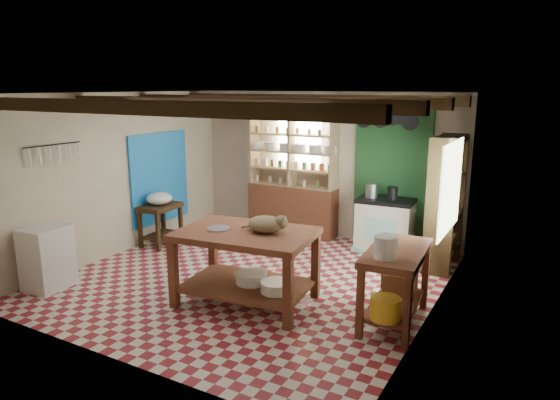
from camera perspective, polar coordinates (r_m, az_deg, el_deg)
The scene contains 30 objects.
floor at distance 7.25m, azimuth -3.37°, elevation -8.99°, with size 5.00×5.00×0.02m, color maroon.
ceiling at distance 6.73m, azimuth -3.67°, elevation 12.10°, with size 5.00×5.00×0.02m, color #444549.
wall_back at distance 9.04m, azimuth 5.10°, elevation 4.00°, with size 5.00×0.04×2.60m, color beige.
wall_front at distance 5.02m, azimuth -19.16°, elevation -3.92°, with size 5.00×0.04×2.60m, color beige.
wall_left at distance 8.47m, azimuth -17.91°, elevation 2.82°, with size 0.04×5.00×2.60m, color beige.
wall_right at distance 5.93m, azimuth 17.25°, elevation -1.25°, with size 0.04×5.00×2.60m, color beige.
ceiling_beams at distance 6.73m, azimuth -3.66°, elevation 11.08°, with size 5.00×3.80×0.15m, color #382713.
blue_wall_patch at distance 9.11m, azimuth -13.57°, elevation 2.48°, with size 0.04×1.40×1.60m, color blue.
green_wall_patch at distance 8.59m, azimuth 12.64°, elevation 2.93°, with size 1.30×0.04×2.30m, color #1F4F27.
window_back at distance 9.19m, azimuth 2.23°, elevation 6.70°, with size 0.90×0.02×0.80m, color silver.
window_right at distance 6.88m, azimuth 18.93°, elevation 1.37°, with size 0.02×1.30×1.20m, color silver.
utensil_rail at distance 7.60m, azimuth -24.46°, elevation 4.86°, with size 0.06×0.90×0.28m, color black.
pot_rack at distance 8.08m, azimuth 12.08°, elevation 9.00°, with size 0.86×0.12×0.36m, color black.
shelving_unit at distance 9.14m, azimuth 1.44°, elevation 2.88°, with size 1.70×0.34×2.20m, color tan.
tall_rack at distance 7.76m, azimuth 18.38°, elevation -0.35°, with size 0.40×0.86×2.00m, color #382713.
work_table at distance 6.34m, azimuth -3.88°, elevation -7.64°, with size 1.66×1.11×0.94m, color brown.
stove at distance 8.46m, azimuth 11.91°, elevation -2.79°, with size 0.91×0.61×0.89m, color beige.
prep_table at distance 8.86m, azimuth -13.47°, elevation -2.75°, with size 0.48×0.70×0.71m, color #382713.
white_cabinet at distance 7.47m, azimuth -25.08°, elevation -5.99°, with size 0.48×0.57×0.86m, color silver.
right_counter at distance 5.98m, azimuth 13.01°, elevation -9.55°, with size 0.62×1.23×0.88m, color brown.
cat at distance 6.10m, azimuth -1.65°, elevation -2.78°, with size 0.45×0.35×0.21m, color olive.
steel_tray at distance 6.31m, azimuth -7.01°, elevation -3.24°, with size 0.30×0.30×0.02m, color #AFAFB7.
basin_large at distance 6.42m, azimuth -3.26°, elevation -8.81°, with size 0.41×0.41×0.14m, color silver.
basin_small at distance 6.14m, azimuth -0.46°, elevation -9.88°, with size 0.38×0.38×0.13m, color silver.
kettle_left at distance 8.39m, azimuth 10.44°, elevation 1.08°, with size 0.20×0.20×0.23m, color #AFAFB7.
kettle_right at distance 8.31m, azimuth 12.75°, elevation 0.77°, with size 0.16×0.16×0.21m, color black.
enamel_bowl at distance 8.75m, azimuth -13.63°, elevation 0.18°, with size 0.43×0.43×0.21m, color silver.
white_bucket at distance 5.47m, azimuth 12.00°, elevation -5.30°, with size 0.25×0.25×0.25m, color silver.
wicker_basket at distance 6.28m, azimuth 13.57°, elevation -9.22°, with size 0.37×0.30×0.26m, color #A16841.
yellow_tub at distance 5.61m, azimuth 11.95°, elevation -12.01°, with size 0.33×0.33×0.24m, color gold.
Camera 1 is at (3.65, -5.65, 2.69)m, focal length 32.00 mm.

